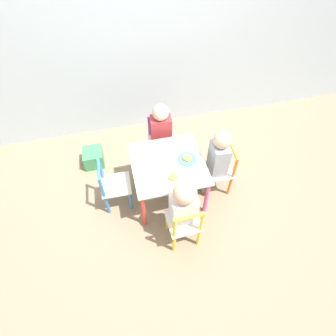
{
  "coord_description": "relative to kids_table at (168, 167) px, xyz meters",
  "views": [
    {
      "loc": [
        -0.36,
        -1.46,
        2.14
      ],
      "look_at": [
        0.0,
        0.0,
        0.38
      ],
      "focal_mm": 28.0,
      "sensor_mm": 36.0,
      "label": 1
    }
  ],
  "objects": [
    {
      "name": "chair_yellow",
      "position": [
        0.01,
        -0.5,
        -0.14
      ],
      "size": [
        0.27,
        0.27,
        0.51
      ],
      "rotation": [
        0.0,
        0.0,
        -3.12
      ],
      "color": "silver",
      "rests_on": "ground_plane"
    },
    {
      "name": "plate_right",
      "position": [
        0.17,
        0.0,
        0.07
      ],
      "size": [
        0.17,
        0.17,
        0.03
      ],
      "color": "#4C9EE0",
      "rests_on": "kids_table"
    },
    {
      "name": "chair_blue",
      "position": [
        -0.5,
        0.02,
        -0.14
      ],
      "size": [
        0.27,
        0.27,
        0.51
      ],
      "rotation": [
        0.0,
        0.0,
        1.54
      ],
      "color": "silver",
      "rests_on": "ground_plane"
    },
    {
      "name": "child_front",
      "position": [
        0.01,
        -0.44,
        0.05
      ],
      "size": [
        0.2,
        0.23,
        0.71
      ],
      "rotation": [
        0.0,
        0.0,
        -3.12
      ],
      "color": "#4C608E",
      "rests_on": "ground_plane"
    },
    {
      "name": "kids_table",
      "position": [
        0.0,
        0.0,
        0.0
      ],
      "size": [
        0.63,
        0.63,
        0.44
      ],
      "color": "silver",
      "rests_on": "ground_plane"
    },
    {
      "name": "plate_front",
      "position": [
        -0.0,
        -0.17,
        0.07
      ],
      "size": [
        0.18,
        0.18,
        0.03
      ],
      "color": "white",
      "rests_on": "kids_table"
    },
    {
      "name": "chair_purple",
      "position": [
        0.04,
        0.5,
        -0.14
      ],
      "size": [
        0.28,
        0.28,
        0.51
      ],
      "rotation": [
        0.0,
        0.0,
        -0.09
      ],
      "color": "silver",
      "rests_on": "ground_plane"
    },
    {
      "name": "child_right",
      "position": [
        0.44,
        -0.03,
        0.04
      ],
      "size": [
        0.22,
        0.21,
        0.72
      ],
      "rotation": [
        0.0,
        0.0,
        -1.64
      ],
      "color": "#7A6B5B",
      "rests_on": "ground_plane"
    },
    {
      "name": "ground_plane",
      "position": [
        0.0,
        0.0,
        -0.38
      ],
      "size": [
        6.0,
        6.0,
        0.0
      ],
      "primitive_type": "plane",
      "color": "#8C755B"
    },
    {
      "name": "child_back",
      "position": [
        0.04,
        0.44,
        0.04
      ],
      "size": [
        0.21,
        0.22,
        0.72
      ],
      "rotation": [
        0.0,
        0.0,
        -0.09
      ],
      "color": "#38383D",
      "rests_on": "ground_plane"
    },
    {
      "name": "chair_orange",
      "position": [
        0.5,
        -0.04,
        -0.14
      ],
      "size": [
        0.28,
        0.28,
        0.51
      ],
      "rotation": [
        0.0,
        0.0,
        -1.64
      ],
      "color": "silver",
      "rests_on": "ground_plane"
    },
    {
      "name": "storage_bin",
      "position": [
        -0.68,
        0.57,
        -0.3
      ],
      "size": [
        0.2,
        0.22,
        0.17
      ],
      "color": "#3D8E56",
      "rests_on": "ground_plane"
    },
    {
      "name": "house_wall",
      "position": [
        0.0,
        1.13,
        0.92
      ],
      "size": [
        6.0,
        0.06,
        2.6
      ],
      "color": "#B2C1CC",
      "rests_on": "ground_plane"
    }
  ]
}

